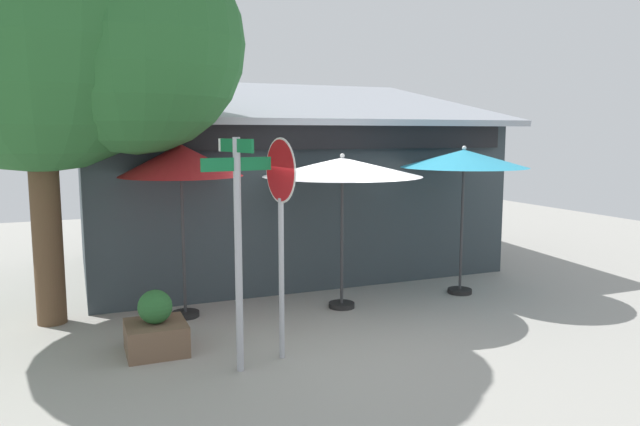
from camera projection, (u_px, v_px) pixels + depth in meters
The scene contains 9 objects.
ground_plane at pixel (339, 331), 9.02m from camera, with size 28.00×28.00×0.10m, color #9E9B93.
cafe_building at pixel (278, 189), 13.32m from camera, with size 8.72×5.81×4.24m.
street_sign_post at pixel (238, 229), 7.17m from camera, with size 0.89×0.95×2.88m.
stop_sign at pixel (281, 204), 7.56m from camera, with size 0.12×0.82×2.87m.
patio_umbrella_crimson_left at pixel (181, 162), 9.26m from camera, with size 1.92×1.92×2.83m.
patio_umbrella_ivory_center at pixel (342, 168), 9.79m from camera, with size 2.64×2.64×2.60m.
patio_umbrella_teal_right at pixel (464, 160), 10.67m from camera, with size 2.28×2.28×2.70m.
shade_tree at pixel (58, 18), 8.65m from camera, with size 5.31×4.75×7.08m.
sidewalk_planter at pixel (156, 329), 7.97m from camera, with size 0.78×0.78×0.86m.
Camera 1 is at (-3.59, -7.93, 2.91)m, focal length 33.50 mm.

